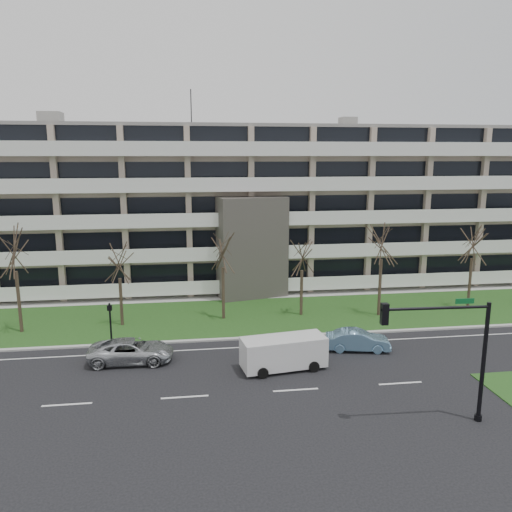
{
  "coord_description": "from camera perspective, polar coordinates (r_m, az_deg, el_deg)",
  "views": [
    {
      "loc": [
        -5.56,
        -24.66,
        12.59
      ],
      "look_at": [
        -0.82,
        10.0,
        5.48
      ],
      "focal_mm": 35.0,
      "sensor_mm": 36.0,
      "label": 1
    }
  ],
  "objects": [
    {
      "name": "white_van",
      "position": [
        30.28,
        3.29,
        -10.69
      ],
      "size": [
        5.24,
        2.62,
        1.95
      ],
      "rotation": [
        0.0,
        0.0,
        0.15
      ],
      "color": "white",
      "rests_on": "ground"
    },
    {
      "name": "tree_5",
      "position": [
        39.75,
        14.24,
        2.18
      ],
      "size": [
        4.11,
        4.11,
        8.23
      ],
      "color": "#382B21",
      "rests_on": "ground"
    },
    {
      "name": "blue_sedan",
      "position": [
        33.76,
        11.56,
        -9.41
      ],
      "size": [
        4.32,
        2.19,
        1.36
      ],
      "primitive_type": "imported",
      "rotation": [
        0.0,
        0.0,
        1.38
      ],
      "color": "#7AAED4",
      "rests_on": "ground"
    },
    {
      "name": "sidewalk",
      "position": [
        45.29,
        -0.43,
        -4.59
      ],
      "size": [
        90.0,
        2.0,
        0.08
      ],
      "primitive_type": "cube",
      "color": "#B2B2AD",
      "rests_on": "ground"
    },
    {
      "name": "tree_6",
      "position": [
        44.1,
        23.62,
        1.85
      ],
      "size": [
        3.82,
        3.82,
        7.64
      ],
      "color": "#382B21",
      "rests_on": "ground"
    },
    {
      "name": "tree_4",
      "position": [
        39.04,
        5.3,
        0.39
      ],
      "size": [
        3.29,
        3.29,
        6.57
      ],
      "color": "#382B21",
      "rests_on": "ground"
    },
    {
      "name": "silver_pickup",
      "position": [
        32.26,
        -14.07,
        -10.47
      ],
      "size": [
        5.24,
        2.56,
        1.43
      ],
      "primitive_type": "imported",
      "rotation": [
        0.0,
        0.0,
        1.54
      ],
      "color": "#B5B8BD",
      "rests_on": "ground"
    },
    {
      "name": "tree_1",
      "position": [
        38.67,
        -25.97,
        0.98
      ],
      "size": [
        4.06,
        4.06,
        8.11
      ],
      "color": "#382B21",
      "rests_on": "ground"
    },
    {
      "name": "pedestrian_signal",
      "position": [
        34.08,
        -16.31,
        -7.05
      ],
      "size": [
        0.3,
        0.24,
        3.18
      ],
      "rotation": [
        0.0,
        0.0,
        -0.01
      ],
      "color": "black",
      "rests_on": "ground"
    },
    {
      "name": "grass_verge",
      "position": [
        40.09,
        0.58,
        -6.77
      ],
      "size": [
        90.0,
        10.0,
        0.06
      ],
      "primitive_type": "cube",
      "color": "#1E4918",
      "rests_on": "ground"
    },
    {
      "name": "apartment_building",
      "position": [
        50.53,
        -1.45,
        5.84
      ],
      "size": [
        60.5,
        15.1,
        18.75
      ],
      "color": "tan",
      "rests_on": "ground"
    },
    {
      "name": "ground",
      "position": [
        28.24,
        4.56,
        -15.02
      ],
      "size": [
        160.0,
        160.0,
        0.0
      ],
      "primitive_type": "plane",
      "color": "black",
      "rests_on": "ground"
    },
    {
      "name": "traffic_signal",
      "position": [
        25.15,
        21.27,
        -9.34
      ],
      "size": [
        5.32,
        0.54,
        6.16
      ],
      "rotation": [
        0.0,
        0.0,
        -0.04
      ],
      "color": "black",
      "rests_on": "ground"
    },
    {
      "name": "tree_2",
      "position": [
        37.82,
        -15.41,
        -0.4
      ],
      "size": [
        3.26,
        3.26,
        6.52
      ],
      "color": "#382B21",
      "rests_on": "ground"
    },
    {
      "name": "lane_edge_line",
      "position": [
        34.06,
        2.2,
        -10.2
      ],
      "size": [
        90.0,
        0.12,
        0.01
      ],
      "primitive_type": "cube",
      "color": "white",
      "rests_on": "ground"
    },
    {
      "name": "curb",
      "position": [
        35.42,
        1.78,
        -9.23
      ],
      "size": [
        90.0,
        0.35,
        0.12
      ],
      "primitive_type": "cube",
      "color": "#B2B2AD",
      "rests_on": "ground"
    },
    {
      "name": "tree_3",
      "position": [
        37.94,
        -3.83,
        1.03
      ],
      "size": [
        3.68,
        3.68,
        7.36
      ],
      "color": "#382B21",
      "rests_on": "ground"
    }
  ]
}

